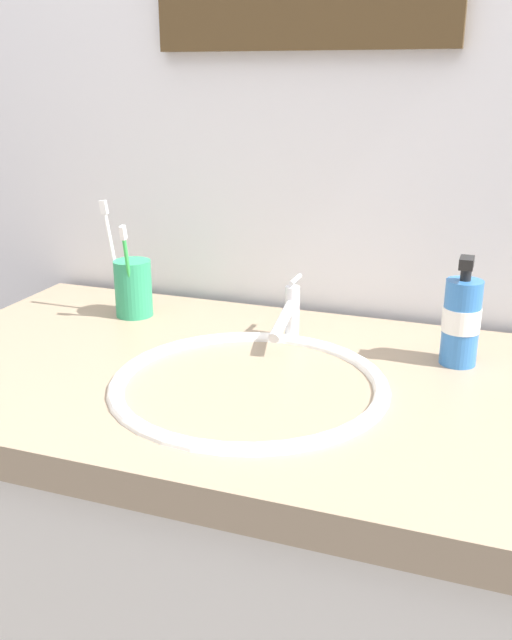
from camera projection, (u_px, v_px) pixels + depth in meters
tiled_wall_back at (306, 115)px, 1.26m from camera, size 2.25×0.04×2.40m
vanity_counter at (238, 598)px, 1.20m from camera, size 1.05×0.62×0.85m
sink_basin at (249, 414)px, 1.03m from camera, size 0.40×0.40×0.13m
faucet at (289, 314)px, 1.17m from camera, size 0.02×0.14×0.10m
toothbrush_cup at (133, 288)px, 1.29m from camera, size 0.07×0.07×0.10m
toothbrush_white at (112, 250)px, 1.28m from camera, size 0.04×0.01×0.20m
toothbrush_green at (128, 266)px, 1.24m from camera, size 0.01×0.04×0.17m
soap_dispenser at (461, 320)px, 1.07m from camera, size 0.06×0.06×0.17m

